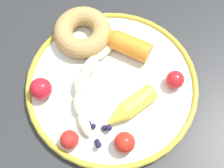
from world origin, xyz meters
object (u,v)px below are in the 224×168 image
donut (83,32)px  tomato_extra (125,143)px  blueberry_pile (97,132)px  tomato_near (41,89)px  carrot_yellow (130,108)px  tomato_mid (175,80)px  dining_table (115,119)px  tomato_far (69,140)px  carrot_orange (121,42)px  plate (112,85)px  banana (86,84)px

donut → tomato_extra: 0.25m
blueberry_pile → tomato_near: tomato_near is taller
tomato_near → carrot_yellow: bearing=17.8°
donut → tomato_extra: same height
tomato_mid → tomato_extra: (-0.02, -0.16, 0.00)m
tomato_near → tomato_mid: bearing=34.9°
dining_table → tomato_mid: 0.18m
donut → tomato_far: size_ratio=3.43×
dining_table → tomato_mid: size_ratio=25.81×
carrot_yellow → tomato_near: bearing=-162.2°
carrot_orange → donut: 0.08m
dining_table → carrot_orange: (-0.05, 0.11, 0.14)m
carrot_orange → tomato_extra: 0.21m
carrot_orange → tomato_mid: bearing=-8.8°
tomato_near → donut: bearing=90.3°
tomato_mid → tomato_far: same height
tomato_mid → tomato_far: size_ratio=1.02×
tomato_far → carrot_yellow: bearing=59.4°
blueberry_pile → tomato_extra: size_ratio=1.29×
plate → tomato_near: (-0.11, -0.08, 0.02)m
blueberry_pile → tomato_far: 0.05m
plate → tomato_mid: tomato_mid is taller
tomato_near → dining_table: bearing=25.5°
dining_table → blueberry_pile: bearing=-86.2°
tomato_mid → dining_table: bearing=-134.0°
dining_table → tomato_extra: (0.06, -0.07, 0.14)m
carrot_yellow → blueberry_pile: size_ratio=2.28×
plate → carrot_orange: carrot_orange is taller
tomato_mid → tomato_extra: tomato_extra is taller
blueberry_pile → tomato_extra: tomato_extra is taller
tomato_far → banana: bearing=106.9°
banana → tomato_far: bearing=-73.1°
plate → tomato_far: (-0.01, -0.14, 0.02)m
carrot_orange → blueberry_pile: size_ratio=2.52×
plate → carrot_orange: bearing=107.9°
banana → blueberry_pile: banana is taller
plate → blueberry_pile: size_ratio=6.76×
donut → tomato_near: (0.00, -0.15, 0.00)m
dining_table → tomato_near: tomato_near is taller
carrot_orange → tomato_extra: carrot_orange is taller
banana → tomato_far: size_ratio=5.66×
donut → plate: bearing=-30.6°
dining_table → donut: size_ratio=7.71×
plate → donut: 0.13m
carrot_yellow → dining_table: bearing=166.8°
donut → tomato_far: donut is taller
dining_table → tomato_far: 0.18m
blueberry_pile → tomato_far: tomato_far is taller
plate → tomato_extra: (0.08, -0.09, 0.02)m
blueberry_pile → banana: bearing=133.2°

